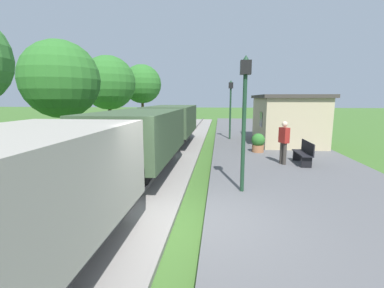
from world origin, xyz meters
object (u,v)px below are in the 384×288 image
object	(u,v)px
bench_near_hut	(304,152)
tree_trackside_far	(60,80)
freight_train	(139,138)
tree_field_left	(108,83)
lamp_post_far	(231,99)
person_waiting	(284,141)
tree_field_distant	(142,84)
potted_planter	(258,142)
lamp_post_near	(245,100)
station_hut	(286,119)

from	to	relation	value
bench_near_hut	tree_trackside_far	bearing A→B (deg)	170.10
freight_train	bench_near_hut	xyz separation A→B (m)	(6.25, 1.41, -0.68)
tree_trackside_far	tree_field_left	world-z (taller)	tree_field_left
tree_trackside_far	lamp_post_far	bearing A→B (deg)	28.31
person_waiting	tree_field_distant	bearing A→B (deg)	-86.09
bench_near_hut	tree_field_left	distance (m)	16.72
potted_planter	tree_trackside_far	bearing A→B (deg)	-177.87
tree_trackside_far	tree_field_left	bearing A→B (deg)	98.09
tree_field_left	tree_field_distant	distance (m)	6.23
tree_trackside_far	tree_field_left	size ratio (longest dim) A/B	0.90
person_waiting	tree_trackside_far	world-z (taller)	tree_trackside_far
lamp_post_near	tree_field_left	bearing A→B (deg)	124.41
tree_field_left	tree_trackside_far	bearing A→B (deg)	-81.91
person_waiting	lamp_post_far	xyz separation A→B (m)	(-1.87, 6.59, 1.62)
bench_near_hut	potted_planter	world-z (taller)	potted_planter
station_hut	bench_near_hut	bearing A→B (deg)	-95.61
lamp_post_near	lamp_post_far	distance (m)	9.97
person_waiting	lamp_post_far	size ratio (longest dim) A/B	0.46
person_waiting	tree_trackside_far	xyz separation A→B (m)	(-10.33, 2.04, 2.55)
bench_near_hut	tree_field_distant	xyz separation A→B (m)	(-11.39, 16.85, 3.56)
bench_near_hut	tree_field_left	world-z (taller)	tree_field_left
lamp_post_near	tree_field_left	xyz separation A→B (m)	(-9.71, 14.17, 1.27)
bench_near_hut	lamp_post_far	bearing A→B (deg)	112.51
freight_train	lamp_post_near	size ratio (longest dim) A/B	5.24
freight_train	lamp_post_near	world-z (taller)	lamp_post_near
person_waiting	tree_field_left	xyz separation A→B (m)	(-11.57, 10.79, 2.89)
freight_train	tree_field_left	xyz separation A→B (m)	(-6.16, 12.12, 2.67)
tree_trackside_far	tree_field_distant	xyz separation A→B (m)	(-0.24, 14.90, 0.56)
tree_trackside_far	tree_field_distant	world-z (taller)	tree_field_distant
tree_field_left	freight_train	bearing A→B (deg)	-63.07
station_hut	tree_trackside_far	world-z (taller)	tree_trackside_far
station_hut	tree_field_left	world-z (taller)	tree_field_left
bench_near_hut	tree_field_distant	world-z (taller)	tree_field_distant
station_hut	potted_planter	world-z (taller)	station_hut
bench_near_hut	lamp_post_near	size ratio (longest dim) A/B	0.41
person_waiting	lamp_post_near	bearing A→B (deg)	33.03
bench_near_hut	tree_field_left	xyz separation A→B (m)	(-12.40, 10.71, 3.35)
person_waiting	potted_planter	bearing A→B (deg)	-102.85
person_waiting	tree_field_distant	xyz separation A→B (m)	(-10.56, 16.94, 3.10)
station_hut	potted_planter	distance (m)	4.01
station_hut	tree_trackside_far	distance (m)	12.45
tree_field_distant	potted_planter	bearing A→B (deg)	-55.71
station_hut	lamp_post_near	world-z (taller)	lamp_post_near
lamp_post_far	tree_field_left	world-z (taller)	tree_field_left
tree_trackside_far	person_waiting	bearing A→B (deg)	-11.15
tree_field_distant	bench_near_hut	bearing A→B (deg)	-55.93
bench_near_hut	lamp_post_near	distance (m)	4.86
tree_field_left	tree_field_distant	xyz separation A→B (m)	(1.01, 6.14, 0.22)
bench_near_hut	person_waiting	xyz separation A→B (m)	(-0.83, -0.09, 0.46)
lamp_post_near	potted_planter	bearing A→B (deg)	78.11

